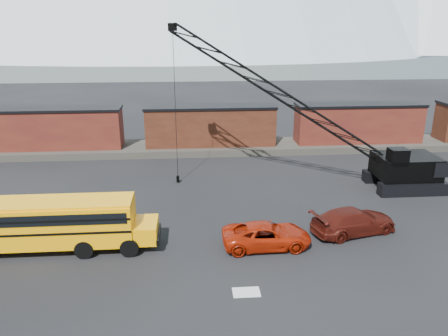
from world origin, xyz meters
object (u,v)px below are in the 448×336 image
at_px(maroon_suv, 354,221).
at_px(crawler_crane, 288,100).
at_px(red_pickup, 267,235).
at_px(school_bus, 54,223).

distance_m(maroon_suv, crawler_crane, 11.39).
height_order(red_pickup, crawler_crane, crawler_crane).
bearing_deg(school_bus, red_pickup, -2.77).
relative_size(school_bus, red_pickup, 2.15).
height_order(maroon_suv, crawler_crane, crawler_crane).
bearing_deg(red_pickup, crawler_crane, -19.46).
height_order(school_bus, red_pickup, school_bus).
distance_m(red_pickup, crawler_crane, 12.74).
height_order(school_bus, maroon_suv, school_bus).
bearing_deg(school_bus, crawler_crane, 31.50).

